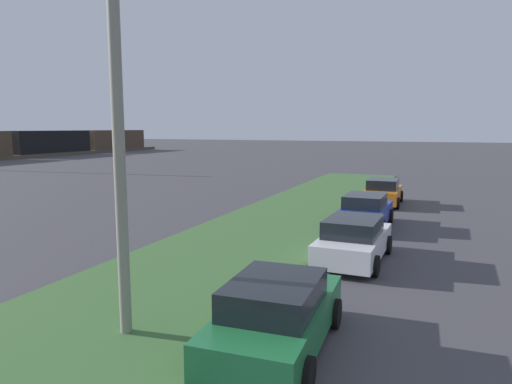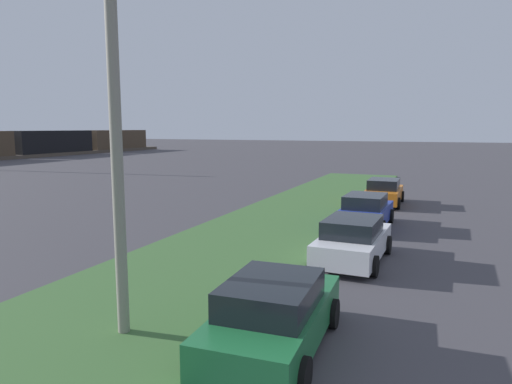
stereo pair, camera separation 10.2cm
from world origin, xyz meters
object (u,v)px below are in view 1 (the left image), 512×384
(parked_car_green, at_px, (277,315))
(parked_car_orange, at_px, (383,192))
(parked_car_white, at_px, (354,240))
(streetlight, at_px, (132,125))
(parked_car_blue, at_px, (365,211))

(parked_car_green, xyz_separation_m, parked_car_orange, (18.60, 0.17, 0.00))
(parked_car_white, bearing_deg, streetlight, 159.00)
(parked_car_white, height_order, parked_car_blue, same)
(parked_car_orange, xyz_separation_m, streetlight, (-19.29, 2.56, 3.67))
(parked_car_blue, relative_size, parked_car_orange, 1.00)
(streetlight, bearing_deg, parked_car_orange, -7.56)
(parked_car_white, height_order, streetlight, streetlight)
(parked_car_blue, distance_m, parked_car_orange, 6.53)
(parked_car_green, distance_m, streetlight, 4.63)
(parked_car_green, xyz_separation_m, parked_car_white, (6.63, -0.31, 0.00))
(parked_car_green, distance_m, parked_car_white, 6.63)
(parked_car_blue, bearing_deg, parked_car_green, -178.05)
(parked_car_orange, distance_m, streetlight, 19.81)
(parked_car_white, bearing_deg, parked_car_green, 178.87)
(parked_car_green, height_order, parked_car_orange, same)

